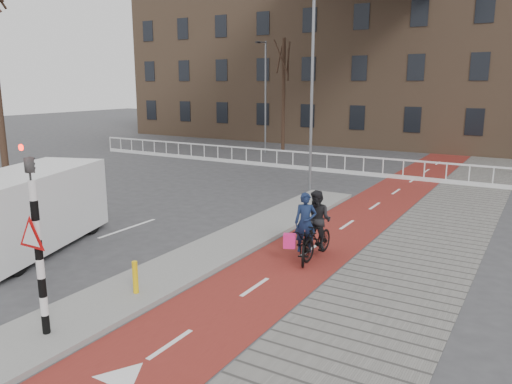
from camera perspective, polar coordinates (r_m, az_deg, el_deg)
The scene contains 14 objects.
ground at distance 11.14m, azimuth -12.41°, elevation -12.54°, with size 120.00×120.00×0.00m, color #38383A.
bike_lane at distance 18.73m, azimuth 12.49°, elevation -2.22°, with size 2.50×60.00×0.01m, color maroon.
sidewalk at distance 18.11m, azimuth 20.93°, elevation -3.27°, with size 3.00×60.00×0.01m, color slate.
curb_island at distance 14.43m, azimuth -3.60°, elevation -6.13°, with size 1.80×16.00×0.12m, color gray.
traffic_signal at distance 9.64m, azimuth -23.83°, elevation -4.66°, with size 0.80×0.80×3.68m.
bollard at distance 11.36m, azimuth -13.63°, elevation -9.45°, with size 0.12×0.12×0.73m, color yellow.
cyclist_near at distance 13.31m, azimuth 5.60°, elevation -5.24°, with size 1.22×1.84×1.83m.
cyclist_far at distance 13.51m, azimuth 7.01°, elevation -4.34°, with size 0.79×1.71×1.84m.
van at distance 15.31m, azimuth -24.81°, elevation -1.82°, with size 3.68×5.62×2.25m.
railing at distance 27.45m, azimuth 4.23°, elevation 3.30°, with size 28.00×0.10×0.99m.
townhouse_row at distance 40.67m, azimuth 16.96°, elevation 16.38°, with size 46.00×10.00×15.90m.
tree_mid at distance 34.26m, azimuth 3.15°, elevation 10.93°, with size 0.24×0.24×7.51m, color black.
streetlight_near at distance 21.10m, azimuth 6.41°, elevation 11.34°, with size 0.12×0.12×8.54m, color slate.
streetlight_left at distance 33.43m, azimuth 1.10°, elevation 10.67°, with size 0.12×0.12×7.24m, color slate.
Camera 1 is at (7.03, -7.29, 4.65)m, focal length 35.00 mm.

